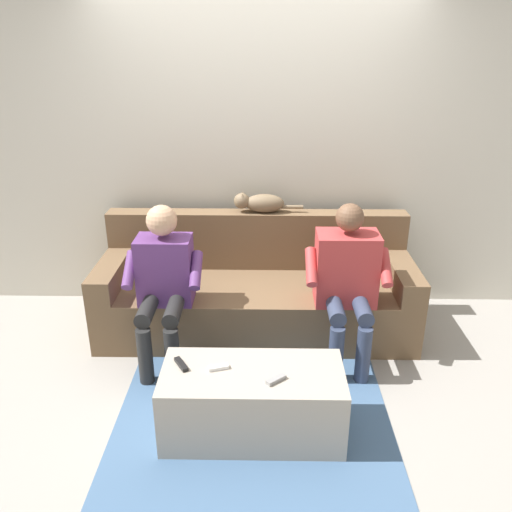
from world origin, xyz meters
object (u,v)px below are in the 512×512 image
remote_white (218,367)px  remote_gray (276,379)px  coffee_table (253,402)px  person_right_seated (164,278)px  couch (256,292)px  remote_black (181,364)px  person_left_seated (347,276)px  cat_on_backrest (260,203)px

remote_white → remote_gray: remote_gray is taller
coffee_table → person_right_seated: size_ratio=0.93×
couch → remote_black: size_ratio=17.34×
person_right_seated → couch: bearing=-145.8°
couch → person_right_seated: size_ratio=2.14×
couch → remote_gray: 1.32m
couch → person_left_seated: 0.82m
cat_on_backrest → remote_gray: 1.67m
remote_gray → remote_black: bearing=-53.8°
cat_on_backrest → remote_gray: size_ratio=4.56×
cat_on_backrest → remote_black: size_ratio=3.97×
person_right_seated → remote_gray: 1.18m
coffee_table → person_right_seated: person_right_seated is taller
person_left_seated → remote_gray: person_left_seated is taller
remote_gray → cat_on_backrest: bearing=-125.8°
remote_gray → remote_black: remote_gray is taller
cat_on_backrest → remote_black: cat_on_backrest is taller
person_right_seated → cat_on_backrest: 1.01m
couch → cat_on_backrest: bearing=-94.8°
person_right_seated → remote_white: (-0.44, 0.77, -0.19)m
remote_white → remote_gray: size_ratio=0.94×
cat_on_backrest → person_right_seated: bearing=47.0°
coffee_table → person_right_seated: bearing=-51.6°
person_right_seated → cat_on_backrest: bearing=-133.0°
person_right_seated → remote_black: (-0.22, 0.75, -0.19)m
remote_black → coffee_table: bearing=52.4°
couch → remote_gray: bearing=95.6°
person_left_seated → remote_white: size_ratio=9.98×
coffee_table → remote_black: size_ratio=7.52×
person_left_seated → cat_on_backrest: size_ratio=2.07×
remote_white → remote_black: (0.22, -0.03, 0.00)m
remote_black → couch: bearing=130.2°
couch → person_left_seated: (-0.63, 0.40, 0.33)m
remote_white → person_right_seated: bearing=-77.5°
person_right_seated → remote_gray: bearing=130.8°
couch → remote_white: bearing=80.9°
couch → cat_on_backrest: (-0.02, -0.27, 0.65)m
coffee_table → cat_on_backrest: cat_on_backrest is taller
couch → coffee_table: bearing=90.0°
coffee_table → remote_white: size_ratio=9.14×
person_left_seated → person_right_seated: bearing=1.3°
couch → remote_gray: (-0.13, 1.31, 0.13)m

